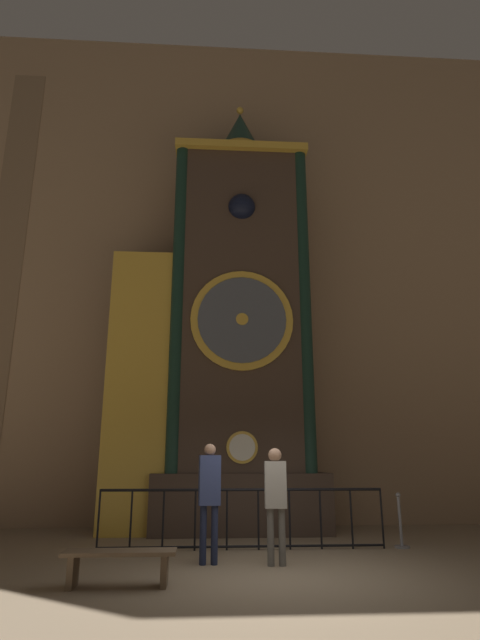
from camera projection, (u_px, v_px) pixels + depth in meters
The scene contains 8 objects.
ground_plane at pixel (279, 576), 7.05m from camera, with size 28.00×28.00×0.00m, color #847056.
cathedral_back_wall at pixel (244, 257), 14.17m from camera, with size 24.00×0.32×14.23m.
clock_tower at pixel (222, 334), 12.28m from camera, with size 5.08×1.79×11.17m.
railing_fence at pixel (243, 515), 9.17m from camera, with size 5.26×0.05×1.06m.
visitor_near at pixel (209, 491), 8.06m from camera, with size 0.36×0.26×1.84m.
visitor_far at pixel (276, 493), 7.96m from camera, with size 0.35×0.24×1.76m.
stanchion_post at pixel (401, 530), 9.32m from camera, with size 0.28×0.28×0.97m.
visitor_bench at pixel (120, 560), 6.51m from camera, with size 1.47×0.40×0.44m.
Camera 1 is at (-1.04, -7.71, 1.61)m, focal length 28.00 mm.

